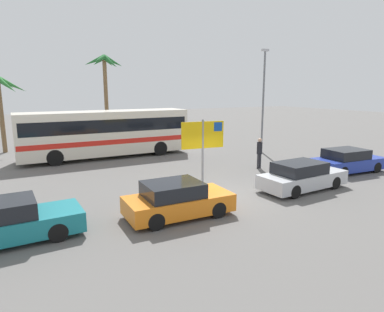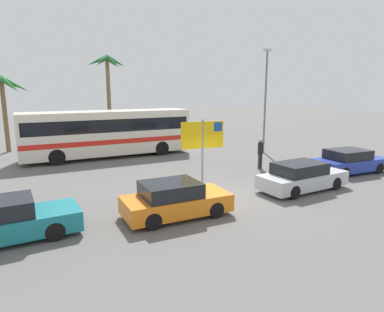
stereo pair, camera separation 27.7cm
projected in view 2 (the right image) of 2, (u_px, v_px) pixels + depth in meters
name	position (u px, v px, depth m)	size (l,w,h in m)	color
ground	(218.00, 196.00, 14.76)	(120.00, 120.00, 0.00)	#605E5B
bus_front_coach	(108.00, 131.00, 22.91)	(11.25, 2.56, 3.17)	silver
ferry_sign	(203.00, 137.00, 16.14)	(2.19, 0.30, 3.20)	gray
car_silver	(302.00, 177.00, 15.45)	(4.44, 1.89, 1.32)	#B7BABF
car_orange	(175.00, 200.00, 12.23)	(3.94, 1.84, 1.32)	orange
car_blue	(349.00, 161.00, 18.74)	(4.27, 2.10, 1.32)	#23389E
pedestrian_by_bus	(260.00, 151.00, 19.57)	(0.32, 0.32, 1.81)	#2D2D33
lamp_post_left_side	(265.00, 97.00, 24.18)	(0.56, 0.20, 7.42)	slate
palm_tree_seaside	(108.00, 73.00, 27.65)	(3.31, 3.14, 7.41)	brown
palm_tree_inland	(3.00, 91.00, 24.27)	(3.72, 3.55, 5.60)	brown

